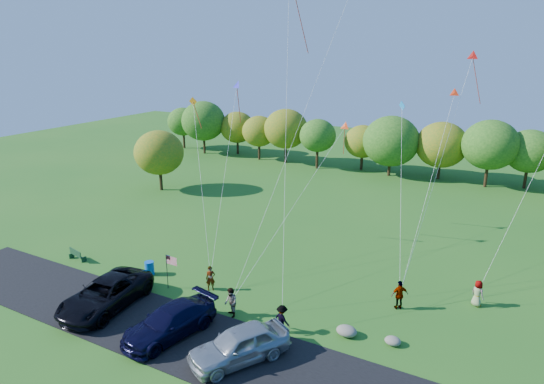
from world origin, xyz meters
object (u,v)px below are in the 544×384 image
(flyer_d, at_px, (400,295))
(minivan_navy, at_px, (170,322))
(minivan_dark, at_px, (105,294))
(flyer_c, at_px, (282,319))
(flyer_b, at_px, (231,303))
(trash_barrel, at_px, (149,268))
(flyer_a, at_px, (211,278))
(minivan_silver, at_px, (239,345))
(flyer_e, at_px, (478,293))
(park_bench, at_px, (76,255))

(flyer_d, bearing_deg, minivan_navy, 0.99)
(minivan_dark, relative_size, flyer_c, 3.86)
(minivan_dark, bearing_deg, flyer_c, 9.10)
(minivan_navy, xyz_separation_m, flyer_b, (1.90, 3.49, 0.03))
(flyer_d, relative_size, trash_barrel, 1.92)
(flyer_a, height_order, flyer_c, flyer_a)
(minivan_silver, bearing_deg, flyer_e, 79.71)
(park_bench, relative_size, trash_barrel, 1.64)
(minivan_navy, height_order, minivan_silver, minivan_silver)
(trash_barrel, bearing_deg, minivan_navy, -39.40)
(flyer_c, distance_m, flyer_d, 8.01)
(minivan_silver, height_order, flyer_e, minivan_silver)
(flyer_b, bearing_deg, trash_barrel, -149.81)
(flyer_b, bearing_deg, minivan_silver, -7.70)
(park_bench, xyz_separation_m, trash_barrel, (6.69, 0.96, 0.01))
(minivan_dark, height_order, flyer_e, minivan_dark)
(minivan_navy, height_order, flyer_d, flyer_d)
(flyer_a, bearing_deg, flyer_e, -18.41)
(flyer_c, height_order, flyer_d, flyer_d)
(flyer_a, relative_size, flyer_e, 0.99)
(minivan_dark, distance_m, flyer_b, 8.14)
(flyer_c, relative_size, park_bench, 1.05)
(minivan_dark, height_order, trash_barrel, minivan_dark)
(flyer_c, bearing_deg, flyer_b, 16.61)
(flyer_a, bearing_deg, flyer_c, -58.52)
(minivan_dark, height_order, minivan_navy, minivan_dark)
(flyer_e, xyz_separation_m, trash_barrel, (-21.60, -6.95, -0.38))
(minivan_navy, bearing_deg, flyer_b, 72.78)
(minivan_dark, distance_m, flyer_d, 18.76)
(flyer_d, relative_size, park_bench, 1.17)
(minivan_navy, relative_size, trash_barrel, 5.90)
(minivan_silver, relative_size, park_bench, 3.34)
(park_bench, bearing_deg, minivan_navy, -6.16)
(minivan_navy, relative_size, flyer_c, 3.40)
(flyer_d, bearing_deg, flyer_a, -22.54)
(minivan_navy, distance_m, minivan_silver, 4.77)
(minivan_navy, bearing_deg, trash_barrel, 151.91)
(flyer_b, bearing_deg, flyer_c, 42.72)
(flyer_e, bearing_deg, minivan_silver, 83.03)
(minivan_navy, relative_size, flyer_a, 3.40)
(minivan_navy, xyz_separation_m, minivan_silver, (4.77, 0.02, 0.08))
(minivan_silver, relative_size, flyer_b, 2.90)
(flyer_c, xyz_separation_m, park_bench, (-18.70, 0.91, -0.38))
(minivan_navy, relative_size, minivan_silver, 1.07)
(minivan_navy, distance_m, flyer_d, 14.36)
(minivan_dark, bearing_deg, minivan_silver, -8.53)
(flyer_a, xyz_separation_m, flyer_c, (6.69, -2.15, -0.00))
(trash_barrel, bearing_deg, flyer_c, -8.85)
(minivan_dark, height_order, flyer_a, minivan_dark)
(flyer_c, distance_m, trash_barrel, 12.16)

